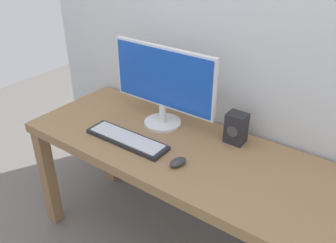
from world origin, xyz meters
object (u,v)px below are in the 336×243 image
object	(u,v)px
keyboard_primary	(127,139)
speaker_right	(236,128)
desk	(177,161)
mouse	(178,162)
monitor	(163,83)

from	to	relation	value
keyboard_primary	speaker_right	xyz separation A→B (m)	(0.45, 0.32, 0.07)
desk	keyboard_primary	xyz separation A→B (m)	(-0.23, -0.12, 0.11)
keyboard_primary	speaker_right	bearing A→B (deg)	35.66
desk	mouse	xyz separation A→B (m)	(0.09, -0.13, 0.11)
monitor	keyboard_primary	distance (m)	0.35
desk	speaker_right	size ratio (longest dim) A/B	10.25
desk	keyboard_primary	world-z (taller)	keyboard_primary
keyboard_primary	mouse	distance (m)	0.33
desk	speaker_right	distance (m)	0.34
desk	monitor	distance (m)	0.41
desk	keyboard_primary	size ratio (longest dim) A/B	3.56
monitor	keyboard_primary	bearing A→B (deg)	-99.09
keyboard_primary	speaker_right	distance (m)	0.55
monitor	keyboard_primary	xyz separation A→B (m)	(-0.04, -0.26, -0.23)
desk	mouse	world-z (taller)	mouse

